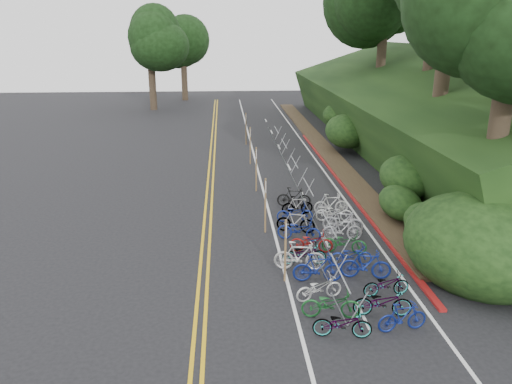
% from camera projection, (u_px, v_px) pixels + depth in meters
% --- Properties ---
extents(ground, '(120.00, 120.00, 0.00)m').
position_uv_depth(ground, '(260.00, 288.00, 17.40)').
color(ground, black).
rests_on(ground, ground).
extents(road_markings, '(7.47, 80.00, 0.01)m').
position_uv_depth(road_markings, '(258.00, 196.00, 27.02)').
color(road_markings, gold).
rests_on(road_markings, ground).
extents(red_curb, '(0.25, 28.00, 0.10)m').
position_uv_depth(red_curb, '(342.00, 183.00, 29.13)').
color(red_curb, maroon).
rests_on(red_curb, ground).
extents(embankment, '(14.30, 48.14, 9.11)m').
position_uv_depth(embankment, '(422.00, 119.00, 35.50)').
color(embankment, black).
rests_on(embankment, ground).
extents(bike_rack_front, '(1.15, 2.79, 1.18)m').
position_uv_depth(bike_rack_front, '(339.00, 281.00, 16.10)').
color(bike_rack_front, '#999CA2').
rests_on(bike_rack_front, ground).
extents(bike_racks_rest, '(1.14, 23.00, 1.17)m').
position_uv_depth(bike_racks_rest, '(294.00, 166.00, 29.67)').
color(bike_racks_rest, '#999CA2').
rests_on(bike_racks_rest, ground).
extents(signpost_near, '(0.08, 0.40, 2.34)m').
position_uv_depth(signpost_near, '(285.00, 246.00, 17.47)').
color(signpost_near, brown).
rests_on(signpost_near, ground).
extents(signposts_rest, '(0.08, 18.40, 2.50)m').
position_uv_depth(signposts_rest, '(253.00, 154.00, 30.29)').
color(signposts_rest, brown).
rests_on(signposts_rest, ground).
extents(bike_front, '(0.82, 1.97, 1.15)m').
position_uv_depth(bike_front, '(300.00, 256.00, 18.52)').
color(bike_front, beige).
rests_on(bike_front, ground).
extents(bike_valet, '(3.22, 13.16, 1.09)m').
position_uv_depth(bike_valet, '(329.00, 246.00, 19.62)').
color(bike_valet, slate).
rests_on(bike_valet, ground).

